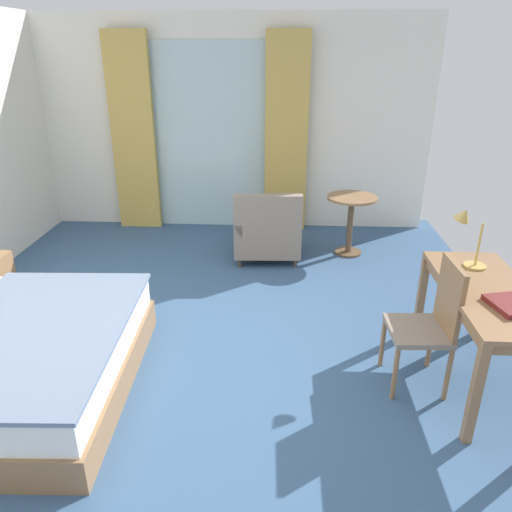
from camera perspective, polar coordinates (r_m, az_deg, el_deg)
ground at (r=4.05m, az=-7.42°, el=-12.88°), size 5.67×7.31×0.10m
wall_back at (r=6.70m, az=-2.94°, el=15.12°), size 5.27×0.12×2.76m
balcony_glass_door at (r=6.68m, az=-5.38°, el=13.59°), size 1.58×0.02×2.43m
curtain_panel_left at (r=6.80m, az=-14.25°, el=13.69°), size 0.57×0.10×2.55m
curtain_panel_right at (r=6.51m, az=3.59°, el=13.93°), size 0.56×0.10×2.55m
writing_desk at (r=3.82m, az=25.69°, el=-4.79°), size 0.60×1.35×0.77m
desk_chair at (r=3.71m, az=19.94°, el=-7.04°), size 0.43×0.45×0.98m
desk_lamp at (r=4.05m, az=23.62°, el=3.00°), size 0.27×0.27×0.46m
closed_book at (r=3.57m, az=27.79°, el=-5.13°), size 0.30×0.34×0.04m
armchair_by_window at (r=5.72m, az=1.33°, el=2.84°), size 0.80×0.80×0.86m
round_cafe_table at (r=5.90m, az=11.12°, el=5.06°), size 0.59×0.59×0.72m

